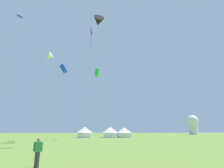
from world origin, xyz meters
TOP-DOWN VIEW (x-y plane):
  - kite_blue_parafoil at (-24.37, 41.73)m, footprint 3.08×2.00m
  - kite_green_box at (-3.10, 46.56)m, footprint 2.23×2.49m
  - kite_blue_box at (-8.21, 23.50)m, footprint 1.26×1.09m
  - kite_purple_diamond at (-5.02, 43.07)m, footprint 1.45×2.69m
  - kite_black_delta at (-3.03, 37.37)m, footprint 3.20×3.69m
  - kite_white_delta at (-17.90, 51.93)m, footprint 3.84×3.83m
  - person_spectator at (-6.47, 8.24)m, footprint 0.57×0.31m
  - festival_tent_left at (-6.78, 57.80)m, footprint 5.14×5.14m
  - festival_tent_right at (1.49, 57.80)m, footprint 5.12×5.12m
  - festival_tent_center at (6.07, 57.80)m, footprint 4.98×4.98m
  - observatory_dome at (51.64, 98.89)m, footprint 6.40×6.40m

SIDE VIEW (x-z plane):
  - person_spectator at x=-6.47m, z-range -0.02..1.71m
  - festival_tent_center at x=6.07m, z-range 0.17..3.41m
  - festival_tent_right at x=1.49m, z-range 0.18..3.51m
  - festival_tent_left at x=-6.78m, z-range 0.18..3.52m
  - observatory_dome at x=51.64m, z-range 0.61..11.41m
  - kite_blue_box at x=-8.21m, z-range 5.34..17.50m
  - kite_green_box at x=-3.10m, z-range 8.56..28.05m
  - kite_white_delta at x=-17.90m, z-range 11.75..38.38m
  - kite_purple_diamond at x=-5.02m, z-range 13.58..44.42m
  - kite_black_delta at x=-3.03m, z-range 13.65..44.35m
  - kite_blue_parafoil at x=-24.37m, z-range 15.77..48.36m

